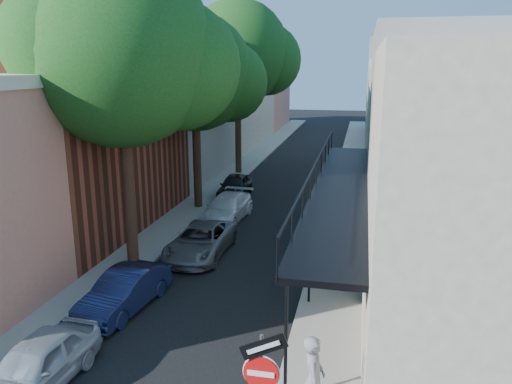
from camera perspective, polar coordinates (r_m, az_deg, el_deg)
The scene contains 15 objects.
road_surface at distance 37.91m, azimuth 4.69°, elevation 2.79°, with size 6.00×64.00×0.01m, color black.
sidewalk_left at distance 38.60m, azimuth -1.21°, elevation 3.13°, with size 2.00×64.00×0.12m, color gray.
sidewalk_right at distance 37.61m, azimuth 10.75°, elevation 2.58°, with size 2.00×64.00×0.12m, color gray.
buildings_left at distance 38.36m, azimuth -9.54°, elevation 10.22°, with size 10.10×59.10×12.00m.
buildings_right at distance 36.71m, azimuth 18.94°, elevation 8.67°, with size 9.80×55.00×10.00m.
sign_post at distance 9.71m, azimuth 0.64°, elevation -20.51°, with size 0.89×0.17×2.99m.
oak_near at distance 18.92m, azimuth -13.70°, elevation 14.86°, with size 7.48×6.80×11.42m.
oak_mid at distance 26.36m, azimuth -6.07°, elevation 13.14°, with size 6.60×6.00×10.20m.
oak_far at distance 35.06m, azimuth -1.28°, elevation 15.47°, with size 7.70×7.00×11.90m.
parked_car_a at distance 13.62m, azimuth -23.85°, elevation -17.66°, with size 1.51×3.76×1.28m, color #A0A7B2.
parked_car_b at distance 16.62m, azimuth -14.81°, elevation -10.90°, with size 1.33×3.82×1.26m, color #141B3F.
parked_car_c at distance 20.50m, azimuth -6.33°, elevation -5.58°, with size 2.07×4.49×1.25m, color slate.
parked_car_d at distance 24.92m, azimuth -3.36°, elevation -1.85°, with size 1.78×4.39×1.27m, color white.
parked_car_e at distance 29.32m, azimuth -2.43°, elevation 0.70°, with size 1.57×3.90×1.33m, color black.
pedestrian at distance 11.34m, azimuth 6.59°, elevation -20.51°, with size 0.73×0.48×2.00m, color gray.
Camera 1 is at (4.73, -6.84, 7.59)m, focal length 35.00 mm.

